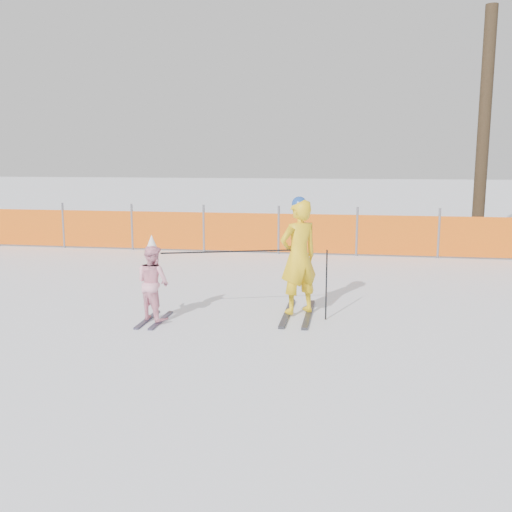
{
  "coord_description": "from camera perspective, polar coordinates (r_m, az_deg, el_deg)",
  "views": [
    {
      "loc": [
        1.42,
        -7.93,
        2.48
      ],
      "look_at": [
        0.0,
        0.5,
        1.0
      ],
      "focal_mm": 40.0,
      "sensor_mm": 36.0,
      "label": 1
    }
  ],
  "objects": [
    {
      "name": "ground",
      "position": [
        8.43,
        -0.57,
        -7.29
      ],
      "size": [
        120.0,
        120.0,
        0.0
      ],
      "primitive_type": "plane",
      "color": "white",
      "rests_on": "ground"
    },
    {
      "name": "child",
      "position": [
        8.81,
        -10.27,
        -2.57
      ],
      "size": [
        0.7,
        0.98,
        1.34
      ],
      "color": "black",
      "rests_on": "ground"
    },
    {
      "name": "safety_fence",
      "position": [
        15.14,
        -4.71,
        2.5
      ],
      "size": [
        16.34,
        0.06,
        1.25
      ],
      "color": "#595960",
      "rests_on": "ground"
    },
    {
      "name": "ski_poles",
      "position": [
        8.75,
        0.59,
        -0.75
      ],
      "size": [
        2.5,
        0.65,
        1.1
      ],
      "color": "black",
      "rests_on": "ground"
    },
    {
      "name": "adult",
      "position": [
        8.97,
        4.28,
        -0.08
      ],
      "size": [
        0.78,
        1.65,
        1.89
      ],
      "color": "black",
      "rests_on": "ground"
    }
  ]
}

